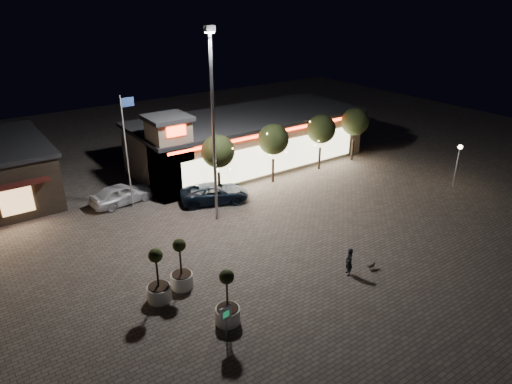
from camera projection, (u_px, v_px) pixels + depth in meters
ground at (261, 286)px, 23.95m from camera, size 90.00×90.00×0.00m
retail_building at (245, 140)px, 39.87m from camera, size 20.40×8.40×6.10m
floodlight_pole at (213, 117)px, 28.13m from camera, size 0.60×0.40×12.38m
flagpole at (127, 143)px, 30.75m from camera, size 0.95×0.10×8.00m
lamp_post_east at (458, 158)px, 34.93m from camera, size 0.36×0.36×3.48m
string_tree_a at (218, 151)px, 32.83m from camera, size 2.42×2.42×4.79m
string_tree_b at (273, 139)px, 35.45m from camera, size 2.42×2.42×4.79m
string_tree_c at (321, 129)px, 38.07m from camera, size 2.42×2.42×4.79m
string_tree_d at (355, 122)px, 40.16m from camera, size 2.42×2.42×4.79m
pickup_truck at (215, 193)px, 33.17m from camera, size 5.46×3.91×1.38m
white_sedan at (122, 194)px, 32.86m from camera, size 4.61×2.27×1.51m
pedestrian at (349, 262)px, 24.59m from camera, size 0.58×0.68×1.59m
dog at (372, 265)px, 25.29m from camera, size 0.52×0.19×0.28m
planter_left at (158, 285)px, 22.50m from camera, size 1.20×1.20×2.95m
planter_mid at (227, 307)px, 20.99m from camera, size 1.16×1.16×2.86m
planter_right at (181, 273)px, 23.51m from camera, size 1.16×1.16×2.85m
valet_sign at (226, 317)px, 19.77m from camera, size 0.59×0.12×1.79m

